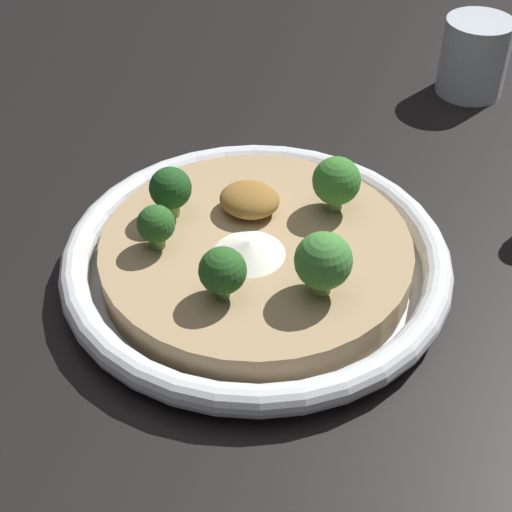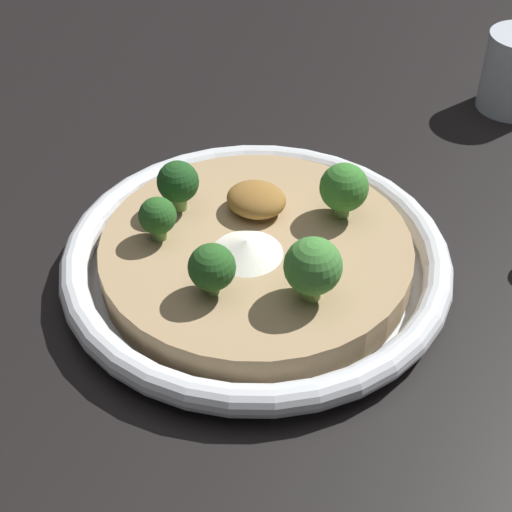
{
  "view_description": "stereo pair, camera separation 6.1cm",
  "coord_description": "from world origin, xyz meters",
  "px_view_note": "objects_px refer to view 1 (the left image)",
  "views": [
    {
      "loc": [
        -0.17,
        0.43,
        0.42
      ],
      "look_at": [
        0.0,
        0.0,
        0.02
      ],
      "focal_mm": 55.0,
      "sensor_mm": 36.0,
      "label": 1
    },
    {
      "loc": [
        -0.23,
        0.4,
        0.42
      ],
      "look_at": [
        0.0,
        0.0,
        0.02
      ],
      "focal_mm": 55.0,
      "sensor_mm": 36.0,
      "label": 2
    }
  ],
  "objects_px": {
    "risotto_bowl": "(256,259)",
    "broccoli_back": "(227,273)",
    "broccoli_front": "(336,182)",
    "broccoli_left": "(323,262)",
    "broccoli_back_right": "(156,225)",
    "drinking_glass": "(474,57)",
    "broccoli_right": "(171,189)"
  },
  "relations": [
    {
      "from": "risotto_bowl",
      "to": "broccoli_left",
      "type": "bearing_deg",
      "value": 152.51
    },
    {
      "from": "risotto_bowl",
      "to": "broccoli_front",
      "type": "bearing_deg",
      "value": -124.09
    },
    {
      "from": "risotto_bowl",
      "to": "broccoli_left",
      "type": "relative_size",
      "value": 6.15
    },
    {
      "from": "drinking_glass",
      "to": "broccoli_back_right",
      "type": "bearing_deg",
      "value": 66.1
    },
    {
      "from": "broccoli_left",
      "to": "broccoli_back_right",
      "type": "distance_m",
      "value": 0.13
    },
    {
      "from": "broccoli_back_right",
      "to": "broccoli_right",
      "type": "xyz_separation_m",
      "value": [
        0.01,
        -0.04,
        0.0
      ]
    },
    {
      "from": "broccoli_front",
      "to": "broccoli_back_right",
      "type": "xyz_separation_m",
      "value": [
        0.11,
        0.09,
        -0.01
      ]
    },
    {
      "from": "risotto_bowl",
      "to": "broccoli_left",
      "type": "distance_m",
      "value": 0.08
    },
    {
      "from": "broccoli_left",
      "to": "broccoli_right",
      "type": "height_order",
      "value": "broccoli_left"
    },
    {
      "from": "risotto_bowl",
      "to": "drinking_glass",
      "type": "bearing_deg",
      "value": -106.25
    },
    {
      "from": "broccoli_back",
      "to": "drinking_glass",
      "type": "relative_size",
      "value": 0.51
    },
    {
      "from": "broccoli_front",
      "to": "broccoli_back",
      "type": "bearing_deg",
      "value": 72.66
    },
    {
      "from": "broccoli_left",
      "to": "drinking_glass",
      "type": "xyz_separation_m",
      "value": [
        -0.04,
        -0.39,
        -0.02
      ]
    },
    {
      "from": "broccoli_back",
      "to": "broccoli_back_right",
      "type": "relative_size",
      "value": 1.13
    },
    {
      "from": "broccoli_left",
      "to": "broccoli_back_right",
      "type": "bearing_deg",
      "value": -0.8
    },
    {
      "from": "broccoli_back_right",
      "to": "drinking_glass",
      "type": "xyz_separation_m",
      "value": [
        -0.17,
        -0.39,
        -0.01
      ]
    },
    {
      "from": "broccoli_back_right",
      "to": "broccoli_left",
      "type": "bearing_deg",
      "value": 179.2
    },
    {
      "from": "broccoli_front",
      "to": "broccoli_back_right",
      "type": "distance_m",
      "value": 0.15
    },
    {
      "from": "risotto_bowl",
      "to": "broccoli_back",
      "type": "bearing_deg",
      "value": 93.22
    },
    {
      "from": "broccoli_front",
      "to": "broccoli_right",
      "type": "xyz_separation_m",
      "value": [
        0.12,
        0.06,
        -0.0
      ]
    },
    {
      "from": "risotto_bowl",
      "to": "broccoli_right",
      "type": "bearing_deg",
      "value": -6.14
    },
    {
      "from": "risotto_bowl",
      "to": "broccoli_back_right",
      "type": "relative_size",
      "value": 8.45
    },
    {
      "from": "risotto_bowl",
      "to": "broccoli_left",
      "type": "height_order",
      "value": "broccoli_left"
    },
    {
      "from": "risotto_bowl",
      "to": "broccoli_right",
      "type": "height_order",
      "value": "broccoli_right"
    },
    {
      "from": "risotto_bowl",
      "to": "broccoli_back_right",
      "type": "bearing_deg",
      "value": 24.53
    },
    {
      "from": "broccoli_front",
      "to": "broccoli_left",
      "type": "bearing_deg",
      "value": 101.78
    },
    {
      "from": "broccoli_front",
      "to": "broccoli_right",
      "type": "relative_size",
      "value": 1.08
    },
    {
      "from": "broccoli_front",
      "to": "drinking_glass",
      "type": "height_order",
      "value": "same"
    },
    {
      "from": "broccoli_right",
      "to": "broccoli_back_right",
      "type": "bearing_deg",
      "value": 100.21
    },
    {
      "from": "broccoli_back",
      "to": "broccoli_left",
      "type": "bearing_deg",
      "value": -153.23
    },
    {
      "from": "broccoli_right",
      "to": "drinking_glass",
      "type": "bearing_deg",
      "value": -117.15
    },
    {
      "from": "broccoli_back",
      "to": "drinking_glass",
      "type": "bearing_deg",
      "value": -103.46
    }
  ]
}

